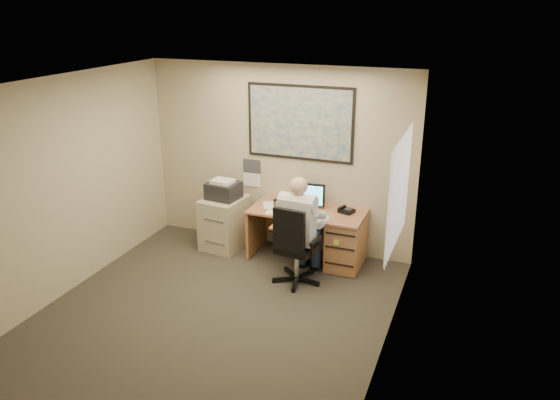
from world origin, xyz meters
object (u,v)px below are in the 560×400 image
at_px(office_chair, 296,261).
at_px(person, 298,230).
at_px(filing_cabinet, 225,218).
at_px(desk, 330,234).

bearing_deg(office_chair, person, 101.31).
bearing_deg(filing_cabinet, person, -17.69).
relative_size(office_chair, person, 0.76).
bearing_deg(person, filing_cabinet, 159.69).
xyz_separation_m(desk, filing_cabinet, (-1.62, -0.05, 0.02)).
bearing_deg(desk, filing_cabinet, -178.26).
bearing_deg(office_chair, desk, 78.68).
height_order(desk, person, person).
height_order(office_chair, person, person).
bearing_deg(desk, person, -110.77).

